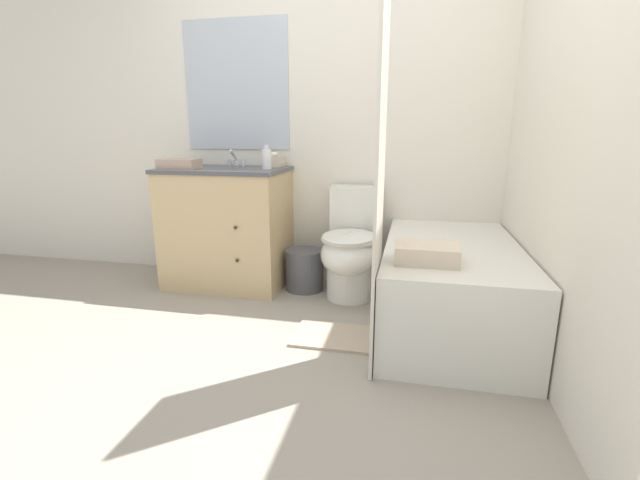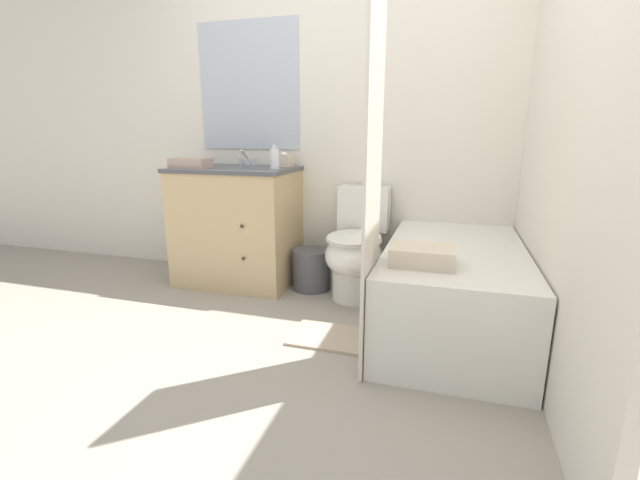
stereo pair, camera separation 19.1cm
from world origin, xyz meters
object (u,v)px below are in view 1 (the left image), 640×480
Objects in this scene: vanity_cabinet at (228,226)px; bathtub at (449,285)px; toilet at (350,249)px; tissue_box at (274,161)px; wastebasket at (305,270)px; soap_dispenser at (267,158)px; bath_mat at (340,337)px; sink_faucet at (236,161)px; hand_towel_folded at (179,164)px; bath_towel_folded at (426,253)px.

bathtub is (1.57, -0.40, -0.20)m from vanity_cabinet.
tissue_box reaches higher than toilet.
toilet is 2.53× the size of wastebasket.
vanity_cabinet is 0.94m from toilet.
tissue_box is 0.22m from soap_dispenser.
bath_mat is at bearing -151.90° from bathtub.
vanity_cabinet is at bearing -90.00° from sink_faucet.
toilet is at bearing 93.80° from bath_mat.
toilet is 1.44× the size of bath_mat.
sink_faucet reaches higher than tissue_box.
sink_faucet is at bearing 143.53° from soap_dispenser.
soap_dispenser reaches higher than bath_mat.
sink_faucet is 0.86× the size of soap_dispenser.
bath_mat is at bearing -53.64° from tissue_box.
hand_towel_folded is (-1.20, -0.08, 0.57)m from toilet.
tissue_box is (0.32, 0.17, 0.47)m from vanity_cabinet.
tissue_box is 0.46× the size of bath_towel_folded.
vanity_cabinet is at bearing -151.38° from tissue_box.
soap_dispenser reaches higher than toilet.
soap_dispenser is at bearing 133.59° from bath_mat.
vanity_cabinet is 1.68× the size of bath_mat.
vanity_cabinet is at bearing 172.29° from soap_dispenser.
sink_faucet is at bearing 145.10° from bath_towel_folded.
tissue_box is 0.67m from hand_towel_folded.
sink_faucet is at bearing 174.82° from tissue_box.
bathtub is at bearing 67.90° from bath_towel_folded.
tissue_box is (-0.27, 0.17, 0.77)m from wastebasket.
sink_faucet is 1.62m from bath_mat.
vanity_cabinet is 1.29m from bath_mat.
sink_faucet is 0.10× the size of bathtub.
bath_towel_folded is at bearing -28.98° from vanity_cabinet.
vanity_cabinet is at bearing 175.49° from toilet.
hand_towel_folded is (-0.26, -0.15, 0.46)m from vanity_cabinet.
soap_dispenser is 0.61× the size of hand_towel_folded.
wastebasket is at bearing 118.47° from bath_mat.
bath_towel_folded is (-0.16, -0.38, 0.29)m from bathtub.
tissue_box is at bearing 138.81° from bath_towel_folded.
soap_dispenser is (-0.25, -0.05, 0.80)m from wastebasket.
toilet is at bearing -2.69° from soap_dispenser.
wastebasket is 0.83m from bath_mat.
sink_faucet is 1.13m from toilet.
tissue_box is 1.50m from bath_towel_folded.
hand_towel_folded reaches higher than bath_towel_folded.
soap_dispenser is at bearing 10.32° from hand_towel_folded.
bath_towel_folded is (1.41, -0.78, 0.09)m from vanity_cabinet.
sink_faucet is 1.01× the size of tissue_box.
sink_faucet is 0.32m from tissue_box.
bath_towel_folded is at bearing -34.90° from sink_faucet.
tissue_box reaches higher than hand_towel_folded.
vanity_cabinet is at bearing 151.02° from bath_towel_folded.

